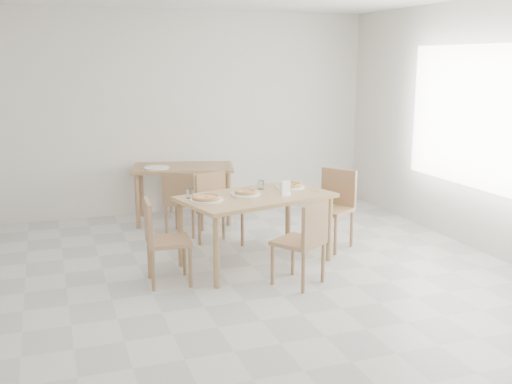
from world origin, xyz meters
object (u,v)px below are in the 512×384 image
object	(u,v)px
tumbler_b	(190,193)
pizza_mushroom	(246,192)
pizza_margherita	(206,198)
plate_empty	(156,168)
plate_pepperoni	(290,187)
chair_back_n	(188,174)
chair_south	(305,237)
pizza_pepperoni	(290,185)
plate_margherita	(206,200)
chair_west	(160,236)
tumbler_a	(261,185)
plate_mushroom	(246,194)
napkin_holder	(285,188)
main_table	(256,203)
chair_east	(333,203)
chair_north	(216,204)
second_table	(183,173)
chair_back_s	(182,198)

from	to	relation	value
tumbler_b	pizza_mushroom	bearing A→B (deg)	-5.93
pizza_margherita	plate_empty	distance (m)	1.99
plate_pepperoni	chair_back_n	world-z (taller)	chair_back_n
chair_south	pizza_pepperoni	world-z (taller)	chair_south
plate_margherita	pizza_pepperoni	distance (m)	1.08
chair_west	chair_back_n	bearing A→B (deg)	-14.43
chair_west	tumbler_a	bearing A→B (deg)	-63.27
plate_margherita	plate_mushroom	xyz separation A→B (m)	(0.45, 0.12, 0.00)
tumbler_b	napkin_holder	xyz separation A→B (m)	(0.99, -0.14, 0.02)
pizza_pepperoni	napkin_holder	xyz separation A→B (m)	(-0.17, -0.27, 0.03)
main_table	tumbler_b	bearing A→B (deg)	156.64
tumbler_a	pizza_margherita	bearing A→B (deg)	-154.12
chair_east	plate_pepperoni	bearing A→B (deg)	-117.79
chair_north	second_table	distance (m)	1.17
plate_pepperoni	chair_back_s	size ratio (longest dim) A/B	0.39
plate_mushroom	second_table	bearing A→B (deg)	96.79
pizza_margherita	pizza_pepperoni	distance (m)	1.08
chair_north	chair_back_s	xyz separation A→B (m)	(-0.30, 0.48, -0.02)
pizza_margherita	tumbler_a	world-z (taller)	tumbler_a
chair_west	chair_east	distance (m)	2.18
chair_west	chair_back_s	distance (m)	1.63
pizza_mushroom	second_table	bearing A→B (deg)	96.79
pizza_pepperoni	pizza_margherita	bearing A→B (deg)	-163.72
chair_north	tumbler_a	distance (m)	0.72
tumbler_a	tumbler_b	bearing A→B (deg)	-168.83
chair_north	pizza_pepperoni	world-z (taller)	chair_north
main_table	second_table	size ratio (longest dim) A/B	1.18
plate_mushroom	napkin_holder	size ratio (longest dim) A/B	2.30
pizza_pepperoni	second_table	distance (m)	1.92
chair_west	chair_east	xyz separation A→B (m)	(2.11, 0.53, 0.04)
plate_margherita	chair_west	bearing A→B (deg)	-161.51
napkin_holder	chair_back_n	distance (m)	2.70
chair_south	chair_north	world-z (taller)	chair_north
plate_pepperoni	pizza_mushroom	bearing A→B (deg)	-162.43
pizza_margherita	second_table	world-z (taller)	pizza_margherita
second_table	chair_west	bearing A→B (deg)	-94.48
plate_pepperoni	tumbler_a	world-z (taller)	tumbler_a
napkin_holder	plate_empty	size ratio (longest dim) A/B	0.41
chair_west	pizza_margherita	bearing A→B (deg)	-67.68
chair_north	chair_east	world-z (taller)	chair_east
chair_south	plate_pepperoni	world-z (taller)	chair_south
plate_mushroom	tumbler_a	size ratio (longest dim) A/B	3.37
plate_margherita	pizza_mushroom	world-z (taller)	pizza_mushroom
plate_mushroom	plate_pepperoni	bearing A→B (deg)	17.57
tumbler_b	chair_south	bearing A→B (deg)	-43.25
tumbler_a	chair_back_s	bearing A→B (deg)	122.61
chair_north	tumbler_a	world-z (taller)	same
pizza_margherita	tumbler_a	xyz separation A→B (m)	(0.71, 0.34, 0.01)
plate_pepperoni	tumbler_b	bearing A→B (deg)	-173.90
chair_south	chair_west	distance (m)	1.38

